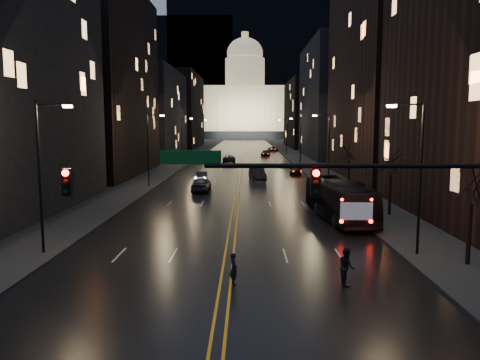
{
  "coord_description": "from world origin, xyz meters",
  "views": [
    {
      "loc": [
        1.01,
        -16.77,
        7.69
      ],
      "look_at": [
        0.59,
        13.3,
        4.09
      ],
      "focal_mm": 35.0,
      "sensor_mm": 36.0,
      "label": 1
    }
  ],
  "objects_px": {
    "bus": "(339,200)",
    "oncoming_car_b": "(202,176)",
    "pedestrian_b": "(347,267)",
    "oncoming_car_a": "(201,184)",
    "pedestrian_a": "(234,269)",
    "traffic_signal": "(382,196)",
    "receding_car_a": "(257,175)"
  },
  "relations": [
    {
      "from": "traffic_signal",
      "to": "bus",
      "type": "distance_m",
      "value": 21.09
    },
    {
      "from": "pedestrian_a",
      "to": "pedestrian_b",
      "type": "bearing_deg",
      "value": -110.26
    },
    {
      "from": "oncoming_car_b",
      "to": "receding_car_a",
      "type": "xyz_separation_m",
      "value": [
        7.56,
        0.63,
        0.17
      ]
    },
    {
      "from": "pedestrian_a",
      "to": "pedestrian_b",
      "type": "height_order",
      "value": "pedestrian_b"
    },
    {
      "from": "receding_car_a",
      "to": "pedestrian_b",
      "type": "xyz_separation_m",
      "value": [
        3.31,
        -41.59,
        0.07
      ]
    },
    {
      "from": "bus",
      "to": "oncoming_car_b",
      "type": "relative_size",
      "value": 2.78
    },
    {
      "from": "pedestrian_b",
      "to": "pedestrian_a",
      "type": "bearing_deg",
      "value": 87.17
    },
    {
      "from": "pedestrian_a",
      "to": "receding_car_a",
      "type": "bearing_deg",
      "value": -23.15
    },
    {
      "from": "traffic_signal",
      "to": "pedestrian_b",
      "type": "relative_size",
      "value": 9.42
    },
    {
      "from": "oncoming_car_b",
      "to": "pedestrian_a",
      "type": "bearing_deg",
      "value": 90.92
    },
    {
      "from": "traffic_signal",
      "to": "oncoming_car_a",
      "type": "relative_size",
      "value": 3.42
    },
    {
      "from": "oncoming_car_b",
      "to": "pedestrian_b",
      "type": "distance_m",
      "value": 42.38
    },
    {
      "from": "bus",
      "to": "pedestrian_b",
      "type": "xyz_separation_m",
      "value": [
        -2.69,
        -15.64,
        -0.7
      ]
    },
    {
      "from": "oncoming_car_a",
      "to": "oncoming_car_b",
      "type": "distance_m",
      "value": 9.58
    },
    {
      "from": "bus",
      "to": "pedestrian_a",
      "type": "height_order",
      "value": "bus"
    },
    {
      "from": "oncoming_car_a",
      "to": "pedestrian_b",
      "type": "distance_m",
      "value": 32.98
    },
    {
      "from": "bus",
      "to": "oncoming_car_b",
      "type": "xyz_separation_m",
      "value": [
        -13.56,
        25.32,
        -0.93
      ]
    },
    {
      "from": "bus",
      "to": "receding_car_a",
      "type": "height_order",
      "value": "bus"
    },
    {
      "from": "oncoming_car_a",
      "to": "oncoming_car_b",
      "type": "height_order",
      "value": "oncoming_car_a"
    },
    {
      "from": "traffic_signal",
      "to": "receding_car_a",
      "type": "distance_m",
      "value": 46.91
    },
    {
      "from": "traffic_signal",
      "to": "pedestrian_a",
      "type": "height_order",
      "value": "traffic_signal"
    },
    {
      "from": "bus",
      "to": "receding_car_a",
      "type": "relative_size",
      "value": 2.24
    },
    {
      "from": "oncoming_car_b",
      "to": "oncoming_car_a",
      "type": "bearing_deg",
      "value": 88.5
    },
    {
      "from": "pedestrian_a",
      "to": "oncoming_car_b",
      "type": "bearing_deg",
      "value": -12.67
    },
    {
      "from": "oncoming_car_b",
      "to": "bus",
      "type": "bearing_deg",
      "value": 111.49
    },
    {
      "from": "oncoming_car_b",
      "to": "receding_car_a",
      "type": "distance_m",
      "value": 7.59
    },
    {
      "from": "bus",
      "to": "pedestrian_a",
      "type": "bearing_deg",
      "value": -123.64
    },
    {
      "from": "bus",
      "to": "pedestrian_b",
      "type": "bearing_deg",
      "value": -106.01
    },
    {
      "from": "traffic_signal",
      "to": "pedestrian_b",
      "type": "xyz_separation_m",
      "value": [
        -0.09,
        5.0,
        -4.18
      ]
    },
    {
      "from": "bus",
      "to": "oncoming_car_a",
      "type": "distance_m",
      "value": 20.27
    },
    {
      "from": "oncoming_car_a",
      "to": "receding_car_a",
      "type": "bearing_deg",
      "value": -122.48
    },
    {
      "from": "bus",
      "to": "receding_car_a",
      "type": "distance_m",
      "value": 26.65
    }
  ]
}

